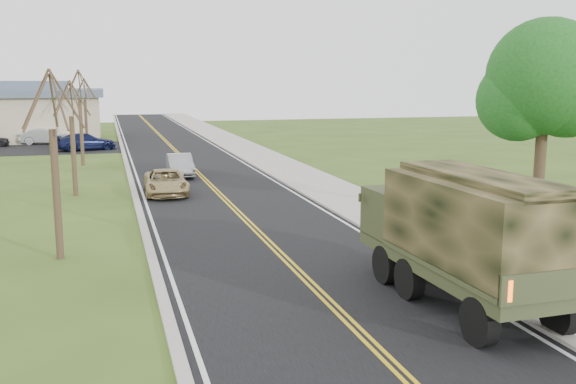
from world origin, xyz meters
name	(u,v)px	position (x,y,z in m)	size (l,w,h in m)	color
ground	(388,361)	(0.00, 0.00, 0.00)	(160.00, 160.00, 0.00)	#334A18
road	(177,153)	(0.00, 40.00, 0.01)	(8.00, 120.00, 0.01)	black
curb_right	(229,150)	(4.15, 40.00, 0.06)	(0.30, 120.00, 0.12)	#9E998E
sidewalk_right	(250,150)	(5.90, 40.00, 0.05)	(3.20, 120.00, 0.10)	#9E998E
curb_left	(124,154)	(-4.15, 40.00, 0.05)	(0.30, 120.00, 0.10)	#9E998E
leafy_tree	(545,86)	(11.00, 10.01, 5.49)	(4.83, 4.50, 8.10)	#38281C
bare_tree_a	(56,179)	(-7.00, 10.00, 2.63)	(1.93, 2.26, 6.08)	#38281C
bare_tree_b	(73,146)	(-7.00, 22.00, 2.48)	(1.83, 2.14, 5.73)	#38281C
bare_tree_c	(81,124)	(-7.00, 34.00, 2.78)	(2.04, 2.39, 6.42)	#38281C
bare_tree_d	(86,118)	(-7.00, 46.00, 2.55)	(1.88, 2.20, 5.91)	#38281C
military_truck	(464,229)	(3.21, 2.59, 2.01)	(2.65, 7.12, 3.51)	black
suv_champagne	(166,182)	(-2.61, 21.05, 0.63)	(2.09, 4.52, 1.26)	tan
sedan_silver	(180,165)	(-1.21, 27.18, 0.67)	(1.41, 4.05, 1.33)	#A1A2A6
pickup_navy	(529,204)	(11.38, 10.98, 0.66)	(1.85, 4.56, 1.32)	#101E3D
lot_car_silver	(46,136)	(-10.61, 50.00, 0.74)	(1.56, 4.47, 1.47)	#ABABB0
lot_car_navy	(86,142)	(-7.07, 43.84, 0.71)	(1.98, 4.86, 1.41)	#0E1335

